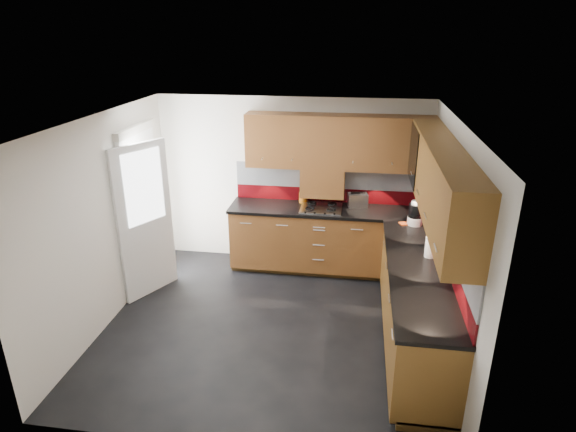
% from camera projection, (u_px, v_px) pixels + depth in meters
% --- Properties ---
extents(room, '(4.00, 3.80, 2.64)m').
position_uv_depth(room, '(269.00, 206.00, 5.10)').
color(room, black).
extents(base_cabinets, '(2.70, 3.20, 0.95)m').
position_uv_depth(base_cabinets, '(364.00, 270.00, 6.00)').
color(base_cabinets, '#573113').
rests_on(base_cabinets, room).
extents(countertop, '(2.72, 3.22, 0.04)m').
position_uv_depth(countertop, '(366.00, 235.00, 5.81)').
color(countertop, black).
rests_on(countertop, base_cabinets).
extents(backsplash, '(2.70, 3.20, 0.54)m').
position_uv_depth(backsplash, '(385.00, 207.00, 5.88)').
color(backsplash, maroon).
rests_on(backsplash, countertop).
extents(upper_cabinets, '(2.50, 3.20, 0.72)m').
position_uv_depth(upper_cabinets, '(386.00, 160.00, 5.52)').
color(upper_cabinets, '#573113').
rests_on(upper_cabinets, room).
extents(extractor_hood, '(0.60, 0.33, 0.40)m').
position_uv_depth(extractor_hood, '(323.00, 182.00, 6.62)').
color(extractor_hood, '#573113').
rests_on(extractor_hood, room).
extents(glass_cabinet, '(0.32, 0.80, 0.66)m').
position_uv_depth(glass_cabinet, '(426.00, 153.00, 5.71)').
color(glass_cabinet, black).
rests_on(glass_cabinet, room).
extents(back_door, '(0.42, 1.19, 2.04)m').
position_uv_depth(back_door, '(144.00, 213.00, 6.20)').
color(back_door, white).
rests_on(back_door, room).
extents(gas_hob, '(0.56, 0.49, 0.04)m').
position_uv_depth(gas_hob, '(321.00, 208.00, 6.59)').
color(gas_hob, silver).
rests_on(gas_hob, countertop).
extents(utensil_pot, '(0.12, 0.12, 0.43)m').
position_uv_depth(utensil_pot, '(303.00, 196.00, 6.80)').
color(utensil_pot, orange).
rests_on(utensil_pot, countertop).
extents(toaster, '(0.29, 0.21, 0.19)m').
position_uv_depth(toaster, '(358.00, 200.00, 6.66)').
color(toaster, silver).
rests_on(toaster, countertop).
extents(food_processor, '(0.19, 0.19, 0.32)m').
position_uv_depth(food_processor, '(415.00, 214.00, 6.02)').
color(food_processor, white).
rests_on(food_processor, countertop).
extents(paper_towel, '(0.15, 0.15, 0.23)m').
position_uv_depth(paper_towel, '(430.00, 247.00, 5.18)').
color(paper_towel, white).
rests_on(paper_towel, countertop).
extents(orange_cloth, '(0.15, 0.14, 0.01)m').
position_uv_depth(orange_cloth, '(404.00, 224.00, 6.08)').
color(orange_cloth, '#D04C17').
rests_on(orange_cloth, countertop).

